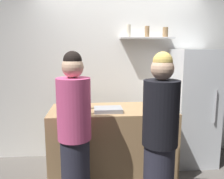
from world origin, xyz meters
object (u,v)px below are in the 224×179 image
at_px(refrigerator, 193,107).
at_px(wine_bottle_amber_glass, 86,101).
at_px(wine_bottle_pale_glass, 82,105).
at_px(person_pink_top, 75,135).
at_px(wine_bottle_dark_glass, 149,94).
at_px(person_blonde, 160,140).
at_px(water_bottle_plastic, 163,101).
at_px(wine_bottle_green_glass, 77,102).
at_px(utensil_holder, 155,101).
at_px(baking_pan, 108,110).

bearing_deg(refrigerator, wine_bottle_amber_glass, -166.78).
height_order(wine_bottle_pale_glass, person_pink_top, person_pink_top).
height_order(wine_bottle_dark_glass, wine_bottle_amber_glass, wine_bottle_dark_glass).
height_order(wine_bottle_pale_glass, wine_bottle_amber_glass, wine_bottle_pale_glass).
bearing_deg(person_blonde, wine_bottle_amber_glass, -52.80).
bearing_deg(wine_bottle_amber_glass, water_bottle_plastic, -5.20).
bearing_deg(wine_bottle_green_glass, wine_bottle_dark_glass, 18.60).
height_order(utensil_holder, wine_bottle_green_glass, wine_bottle_green_glass).
distance_m(utensil_holder, person_blonde, 0.95).
height_order(wine_bottle_amber_glass, person_pink_top, person_pink_top).
distance_m(wine_bottle_pale_glass, wine_bottle_dark_glass, 1.05).
xyz_separation_m(refrigerator, wine_bottle_dark_glass, (-0.70, -0.11, 0.22)).
distance_m(utensil_holder, wine_bottle_pale_glass, 1.03).
bearing_deg(person_pink_top, wine_bottle_amber_glass, -46.64).
distance_m(refrigerator, utensil_holder, 0.72).
bearing_deg(baking_pan, wine_bottle_green_glass, 171.63).
bearing_deg(wine_bottle_dark_glass, baking_pan, -147.13).
height_order(person_pink_top, person_blonde, person_pink_top).
bearing_deg(wine_bottle_green_glass, person_pink_top, -89.61).
xyz_separation_m(refrigerator, wine_bottle_pale_glass, (-1.61, -0.64, 0.21)).
xyz_separation_m(wine_bottle_pale_glass, wine_bottle_amber_glass, (0.04, 0.27, -0.01)).
relative_size(wine_bottle_amber_glass, water_bottle_plastic, 1.26).
bearing_deg(wine_bottle_dark_glass, wine_bottle_pale_glass, -149.64).
relative_size(refrigerator, wine_bottle_pale_glass, 5.40).
relative_size(wine_bottle_pale_glass, wine_bottle_green_glass, 1.04).
bearing_deg(utensil_holder, wine_bottle_amber_glass, -173.38).
relative_size(utensil_holder, wine_bottle_dark_glass, 0.65).
bearing_deg(utensil_holder, person_pink_top, -145.73).
relative_size(baking_pan, water_bottle_plastic, 1.44).
xyz_separation_m(utensil_holder, water_bottle_plastic, (0.05, -0.20, 0.05)).
height_order(baking_pan, wine_bottle_amber_glass, wine_bottle_amber_glass).
xyz_separation_m(baking_pan, wine_bottle_pale_glass, (-0.31, -0.15, 0.10)).
xyz_separation_m(utensil_holder, wine_bottle_green_glass, (-1.03, -0.17, 0.05)).
bearing_deg(wine_bottle_amber_glass, utensil_holder, 6.62).
bearing_deg(person_blonde, wine_bottle_pale_glass, -39.97).
bearing_deg(wine_bottle_pale_glass, water_bottle_plastic, 10.13).
relative_size(utensil_holder, person_pink_top, 0.13).
distance_m(refrigerator, wine_bottle_amber_glass, 1.63).
bearing_deg(person_blonde, utensil_holder, -106.75).
distance_m(wine_bottle_amber_glass, person_pink_top, 0.64).
relative_size(refrigerator, person_pink_top, 1.01).
height_order(wine_bottle_amber_glass, person_blonde, person_blonde).
bearing_deg(wine_bottle_dark_glass, person_pink_top, -138.79).
relative_size(wine_bottle_amber_glass, wine_bottle_green_glass, 0.99).
bearing_deg(person_blonde, refrigerator, -130.22).
distance_m(refrigerator, wine_bottle_pale_glass, 1.74).
distance_m(wine_bottle_pale_glass, water_bottle_plastic, 1.03).
relative_size(wine_bottle_pale_glass, water_bottle_plastic, 1.32).
distance_m(utensil_holder, wine_bottle_amber_glass, 0.93).
bearing_deg(person_pink_top, wine_bottle_green_glass, -36.26).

